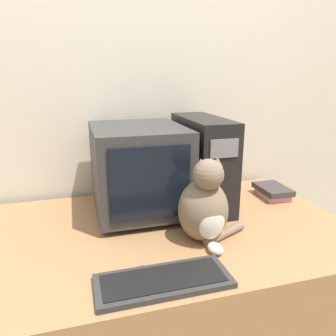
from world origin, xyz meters
name	(u,v)px	position (x,y,z in m)	size (l,w,h in m)	color
wall_back	(134,94)	(0.00, 1.02, 1.25)	(7.00, 0.05, 2.50)	beige
desk	(162,301)	(0.00, 0.48, 0.36)	(1.60, 0.96, 0.73)	#9E7047
crt_monitor	(139,169)	(-0.05, 0.69, 0.94)	(0.40, 0.48, 0.41)	#333333
computer_tower	(202,162)	(0.26, 0.69, 0.94)	(0.18, 0.47, 0.43)	black
keyboard	(163,281)	(-0.09, 0.11, 0.74)	(0.42, 0.17, 0.02)	#2D2D2D
cat	(205,207)	(0.13, 0.34, 0.87)	(0.30, 0.25, 0.34)	#7A6651
book_stack	(273,191)	(0.66, 0.67, 0.76)	(0.14, 0.21, 0.06)	pink
pen	(124,271)	(-0.20, 0.20, 0.73)	(0.14, 0.03, 0.01)	maroon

